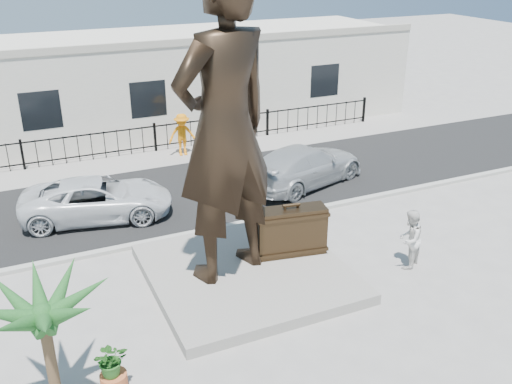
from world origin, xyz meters
TOP-DOWN VIEW (x-y plane):
  - ground at (0.00, 0.00)m, footprint 100.00×100.00m
  - street at (0.00, 8.00)m, footprint 40.00×7.00m
  - curb at (0.00, 4.50)m, footprint 40.00×0.25m
  - far_sidewalk at (0.00, 12.00)m, footprint 40.00×2.50m
  - plinth at (-0.50, 1.50)m, footprint 5.20×5.20m
  - fence at (0.00, 12.80)m, footprint 22.00×0.10m
  - building at (0.00, 17.00)m, footprint 28.00×7.00m
  - statue at (-1.01, 1.65)m, footprint 3.38×2.73m
  - suitcase at (0.98, 1.77)m, footprint 2.08×0.96m
  - tourist at (3.92, 0.18)m, footprint 1.07×1.00m
  - car_white at (-3.54, 7.02)m, footprint 5.28×3.22m
  - car_silver at (4.19, 6.76)m, footprint 5.59×3.63m
  - worker at (0.95, 11.79)m, footprint 1.25×0.78m
  - planter at (-4.73, -1.33)m, footprint 0.56×0.56m
  - shrub at (-4.73, -1.33)m, footprint 0.73×0.64m

SIDE VIEW (x-z plane):
  - ground at x=0.00m, z-range 0.00..0.00m
  - street at x=0.00m, z-range 0.00..0.01m
  - far_sidewalk at x=0.00m, z-range 0.00..0.02m
  - curb at x=0.00m, z-range 0.00..0.12m
  - plinth at x=-0.50m, z-range 0.00..0.30m
  - planter at x=-4.73m, z-range 0.00..0.40m
  - fence at x=0.00m, z-range 0.00..1.20m
  - car_white at x=-3.54m, z-range 0.01..1.38m
  - car_silver at x=4.19m, z-range 0.01..1.52m
  - shrub at x=-4.73m, z-range 0.40..1.16m
  - tourist at x=3.92m, z-range 0.00..1.74m
  - worker at x=0.95m, z-range 0.02..1.86m
  - suitcase at x=0.98m, z-range 0.30..1.71m
  - building at x=0.00m, z-range 0.00..4.40m
  - statue at x=-1.01m, z-range 0.30..8.33m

